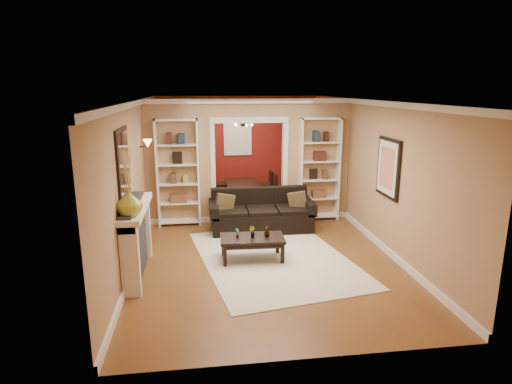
{
  "coord_description": "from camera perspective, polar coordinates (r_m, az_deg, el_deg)",
  "views": [
    {
      "loc": [
        -1.09,
        -8.06,
        2.94
      ],
      "look_at": [
        -0.12,
        -0.8,
        1.14
      ],
      "focal_mm": 30.0,
      "sensor_mm": 36.0,
      "label": 1
    }
  ],
  "objects": [
    {
      "name": "dining_chair_nw",
      "position": [
        10.69,
        -4.45,
        0.23
      ],
      "size": [
        0.5,
        0.5,
        0.87
      ],
      "primitive_type": "cube",
      "rotation": [
        0.0,
        0.0,
        1.75
      ],
      "color": "black",
      "rests_on": "floor"
    },
    {
      "name": "pillow_left",
      "position": [
        8.82,
        -4.2,
        -1.57
      ],
      "size": [
        0.4,
        0.21,
        0.38
      ],
      "primitive_type": "cube",
      "rotation": [
        0.0,
        0.0,
        0.28
      ],
      "color": "brown",
      "rests_on": "sofa"
    },
    {
      "name": "bookshelf_left",
      "position": [
        9.27,
        -10.35,
        2.48
      ],
      "size": [
        0.9,
        0.3,
        2.3
      ],
      "primitive_type": "cube",
      "color": "white",
      "rests_on": "floor"
    },
    {
      "name": "dining_chair_ne",
      "position": [
        10.81,
        1.38,
        0.37
      ],
      "size": [
        0.42,
        0.42,
        0.85
      ],
      "primitive_type": "cube",
      "rotation": [
        0.0,
        0.0,
        -1.57
      ],
      "color": "black",
      "rests_on": "floor"
    },
    {
      "name": "dining_chair_se",
      "position": [
        11.39,
        0.91,
        0.96
      ],
      "size": [
        0.5,
        0.5,
        0.81
      ],
      "primitive_type": "cube",
      "rotation": [
        0.0,
        0.0,
        -1.87
      ],
      "color": "black",
      "rests_on": "floor"
    },
    {
      "name": "dining_window",
      "position": [
        12.12,
        -2.46,
        7.23
      ],
      "size": [
        0.78,
        0.03,
        0.98
      ],
      "primitive_type": "cube",
      "color": "#8CA5CC",
      "rests_on": "wall_back"
    },
    {
      "name": "fireplace",
      "position": [
        7.04,
        -15.44,
        -6.27
      ],
      "size": [
        0.32,
        1.7,
        1.16
      ],
      "primitive_type": "cube",
      "color": "white",
      "rests_on": "floor"
    },
    {
      "name": "pillow_right",
      "position": [
        9.03,
        5.58,
        -1.24
      ],
      "size": [
        0.39,
        0.23,
        0.37
      ],
      "primitive_type": "cube",
      "rotation": [
        0.0,
        0.0,
        -0.36
      ],
      "color": "brown",
      "rests_on": "sofa"
    },
    {
      "name": "plant_center",
      "position": [
        7.39,
        -0.51,
        -5.36
      ],
      "size": [
        0.13,
        0.13,
        0.19
      ],
      "primitive_type": "imported",
      "rotation": [
        0.0,
        0.0,
        2.34
      ],
      "color": "#336626",
      "rests_on": "coffee_table"
    },
    {
      "name": "plant_left",
      "position": [
        7.37,
        -2.5,
        -5.49
      ],
      "size": [
        0.11,
        0.11,
        0.17
      ],
      "primitive_type": "imported",
      "rotation": [
        0.0,
        0.0,
        0.79
      ],
      "color": "#336626",
      "rests_on": "coffee_table"
    },
    {
      "name": "wall_left",
      "position": [
        8.29,
        -15.55,
        2.27
      ],
      "size": [
        0.0,
        8.0,
        8.0
      ],
      "primitive_type": "plane",
      "rotation": [
        1.57,
        0.0,
        1.57
      ],
      "color": "tan",
      "rests_on": "ground"
    },
    {
      "name": "floor",
      "position": [
        8.65,
        0.06,
        -6.05
      ],
      "size": [
        8.0,
        8.0,
        0.0
      ],
      "primitive_type": "plane",
      "color": "brown",
      "rests_on": "ground"
    },
    {
      "name": "wall_front",
      "position": [
        4.49,
        6.99,
        -6.99
      ],
      "size": [
        8.0,
        0.0,
        8.0
      ],
      "primitive_type": "plane",
      "rotation": [
        -1.57,
        0.0,
        0.0
      ],
      "color": "tan",
      "rests_on": "ground"
    },
    {
      "name": "area_rug",
      "position": [
        7.64,
        2.4,
        -8.78
      ],
      "size": [
        3.0,
        3.78,
        0.01
      ],
      "primitive_type": "cube",
      "rotation": [
        0.0,
        0.0,
        0.18
      ],
      "color": "silver",
      "rests_on": "floor"
    },
    {
      "name": "coffee_table",
      "position": [
        7.5,
        -0.5,
        -7.53
      ],
      "size": [
        1.12,
        0.64,
        0.42
      ],
      "primitive_type": "cube",
      "rotation": [
        0.0,
        0.0,
        -0.04
      ],
      "color": "black",
      "rests_on": "floor"
    },
    {
      "name": "framed_art",
      "position": [
        7.91,
        17.17,
        3.1
      ],
      "size": [
        0.04,
        0.85,
        1.05
      ],
      "primitive_type": "cube",
      "color": "black",
      "rests_on": "wall_right"
    },
    {
      "name": "bookshelf_right",
      "position": [
        9.63,
        8.42,
        2.97
      ],
      "size": [
        0.9,
        0.3,
        2.3
      ],
      "primitive_type": "cube",
      "color": "white",
      "rests_on": "floor"
    },
    {
      "name": "vase",
      "position": [
        6.28,
        -16.54,
        -1.39
      ],
      "size": [
        0.38,
        0.38,
        0.38
      ],
      "primitive_type": "imported",
      "rotation": [
        0.0,
        0.0,
        0.04
      ],
      "color": "#9DA535",
      "rests_on": "fireplace"
    },
    {
      "name": "chandelier",
      "position": [
        10.85,
        -1.88,
        8.96
      ],
      "size": [
        0.5,
        0.5,
        0.3
      ],
      "primitive_type": "cube",
      "color": "#322416",
      "rests_on": "ceiling"
    },
    {
      "name": "ceiling",
      "position": [
        8.13,
        0.06,
        12.14
      ],
      "size": [
        8.0,
        8.0,
        0.0
      ],
      "primitive_type": "plane",
      "rotation": [
        3.14,
        0.0,
        0.0
      ],
      "color": "white",
      "rests_on": "ground"
    },
    {
      "name": "sofa",
      "position": [
        8.96,
        0.73,
        -2.48
      ],
      "size": [
        2.17,
        0.94,
        0.85
      ],
      "primitive_type": "cube",
      "color": "black",
      "rests_on": "floor"
    },
    {
      "name": "plant_right",
      "position": [
        7.42,
        1.46,
        -5.24
      ],
      "size": [
        0.14,
        0.14,
        0.19
      ],
      "primitive_type": "imported",
      "rotation": [
        0.0,
        0.0,
        4.37
      ],
      "color": "#336626",
      "rests_on": "coffee_table"
    },
    {
      "name": "wall_right",
      "position": [
        8.87,
        14.65,
        3.05
      ],
      "size": [
        0.0,
        8.0,
        8.0
      ],
      "primitive_type": "plane",
      "rotation": [
        1.57,
        0.0,
        -1.57
      ],
      "color": "tan",
      "rests_on": "ground"
    },
    {
      "name": "mirror",
      "position": [
        6.75,
        -17.27,
        3.49
      ],
      "size": [
        0.03,
        0.95,
        1.1
      ],
      "primitive_type": "cube",
      "color": "silver",
      "rests_on": "wall_left"
    },
    {
      "name": "partition_wall",
      "position": [
        9.46,
        -0.92,
        4.15
      ],
      "size": [
        4.5,
        0.15,
        2.7
      ],
      "primitive_type": "cube",
      "color": "tan",
      "rests_on": "floor"
    },
    {
      "name": "wall_back",
      "position": [
        12.21,
        -2.48,
        6.33
      ],
      "size": [
        8.0,
        0.0,
        8.0
      ],
      "primitive_type": "plane",
      "rotation": [
        1.57,
        0.0,
        0.0
      ],
      "color": "tan",
      "rests_on": "ground"
    },
    {
      "name": "red_back_panel",
      "position": [
        12.18,
        -2.46,
        6.17
      ],
      "size": [
        4.44,
        0.04,
        2.64
      ],
      "primitive_type": "cube",
      "color": "maroon",
      "rests_on": "floor"
    },
    {
      "name": "wall_sconce",
      "position": [
        8.74,
        -14.63,
        6.09
      ],
      "size": [
        0.18,
        0.18,
        0.22
      ],
      "primitive_type": "cube",
      "color": "#FFE0A5",
      "rests_on": "wall_left"
    },
    {
      "name": "dining_chair_sw",
      "position": [
        11.27,
        -4.63,
        1.02
      ],
      "size": [
        0.57,
        0.57,
        0.9
      ],
      "primitive_type": "cube",
      "rotation": [
        0.0,
        0.0,
        1.2
      ],
      "color": "black",
      "rests_on": "floor"
    },
    {
      "name": "dining_table",
      "position": [
        11.07,
        -1.68,
        -0.18
      ],
      "size": [
        1.49,
        0.83,
        0.52
      ],
      "primitive_type": "imported",
      "rotation": [
        0.0,
        0.0,
        1.57
      ],
      "color": "black",
      "rests_on": "floor"
    }
  ]
}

